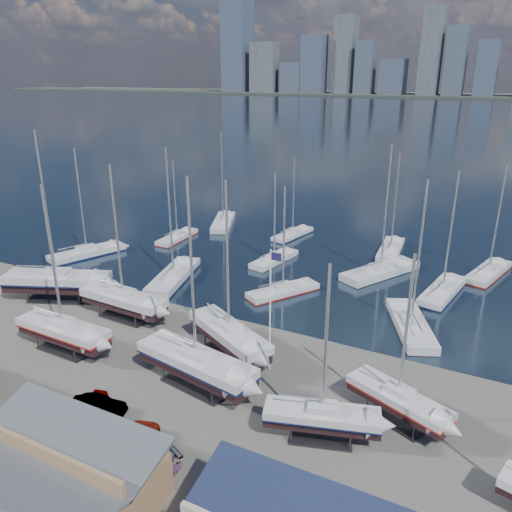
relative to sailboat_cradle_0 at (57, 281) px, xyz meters
The scene contains 29 objects.
ground 23.11m from the sailboat_cradle_0, 12.82° to the right, with size 1400.00×1400.00×0.00m, color #605E59.
water 305.73m from the sailboat_cradle_0, 85.79° to the left, with size 1400.00×600.00×0.40m, color #182337.
far_shore 565.34m from the sailboat_cradle_0, 87.73° to the left, with size 1400.00×80.00×2.20m, color #2D332D.
skyline 560.06m from the sailboat_cradle_0, 88.50° to the left, with size 639.14×43.80×107.69m.
shed_grey 30.79m from the sailboat_cradle_0, 43.26° to the right, with size 12.60×8.40×4.17m.
sailboat_cradle_0 is the anchor object (origin of this frame).
sailboat_cradle_1 12.27m from the sailboat_cradle_0, 40.05° to the right, with size 9.85×2.99×15.82m.
sailboat_cradle_2 9.90m from the sailboat_cradle_0, ahead, with size 10.11×3.27×16.28m.
sailboat_cradle_3 24.55m from the sailboat_cradle_0, 16.70° to the right, with size 11.34×4.87×17.61m.
sailboat_cradle_4 23.53m from the sailboat_cradle_0, ahead, with size 10.18×7.14×16.33m.
sailboat_cradle_5 35.96m from the sailboat_cradle_0, 13.71° to the right, with size 8.47×4.53×13.39m.
sailboat_cradle_6 39.48m from the sailboat_cradle_0, ahead, with size 8.37×5.22×13.34m.
sailboat_moored_0 14.50m from the sailboat_cradle_0, 122.29° to the left, with size 6.69×11.02×15.95m.
sailboat_moored_1 24.16m from the sailboat_cradle_0, 91.51° to the left, with size 2.66×8.66×12.85m.
sailboat_moored_2 34.14m from the sailboat_cradle_0, 86.92° to the left, with size 7.06×11.14×16.34m.
sailboat_moored_3 13.63m from the sailboat_cradle_0, 50.82° to the left, with size 6.09×12.03×17.31m.
sailboat_moored_4 27.89m from the sailboat_cradle_0, 52.30° to the left, with size 3.85×8.91×13.02m.
sailboat_moored_5 36.80m from the sailboat_cradle_0, 66.17° to the left, with size 4.06×8.95×12.92m.
sailboat_moored_6 25.92m from the sailboat_cradle_0, 29.81° to the left, with size 6.90×8.99×13.48m.
sailboat_moored_7 39.35m from the sailboat_cradle_0, 37.48° to the left, with size 8.33×11.74×17.50m.
sailboat_moored_8 45.05m from the sailboat_cradle_0, 47.49° to the left, with size 3.62×10.22×14.98m.
sailboat_moored_9 39.08m from the sailboat_cradle_0, 16.28° to the left, with size 7.03×10.96×16.09m.
sailboat_moored_10 44.56m from the sailboat_cradle_0, 28.40° to the left, with size 4.50×10.53×15.24m.
sailboat_moored_11 53.00m from the sailboat_cradle_0, 34.58° to the left, with size 5.34×10.34×14.88m.
car_a 23.08m from the sailboat_cradle_0, 37.44° to the right, with size 1.58×3.92×1.33m, color gray.
car_b 23.32m from the sailboat_cradle_0, 35.89° to the right, with size 1.51×4.32×1.42m, color gray.
car_c 28.84m from the sailboat_cradle_0, 33.22° to the right, with size 2.25×4.89×1.36m, color gray.
car_d 31.54m from the sailboat_cradle_0, 32.97° to the right, with size 1.80×4.43×1.28m, color gray.
flagpole 28.35m from the sailboat_cradle_0, ahead, with size 0.99×0.12×11.22m.
Camera 1 is at (21.47, -41.15, 24.47)m, focal length 35.00 mm.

